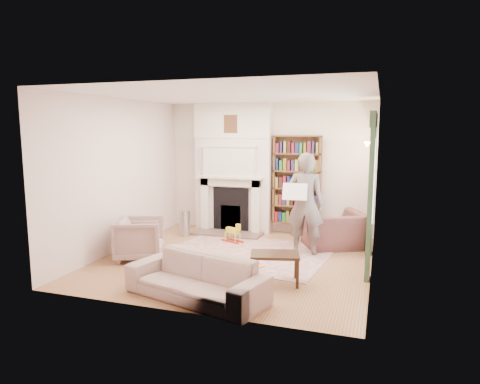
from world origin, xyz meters
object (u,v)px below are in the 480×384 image
(armchair_reading, at_px, (333,230))
(armchair_left, at_px, (140,239))
(bookcase, at_px, (297,180))
(paraffin_heater, at_px, (184,223))
(rocking_horse, at_px, (232,233))
(man_reading, at_px, (305,204))
(sofa, at_px, (196,278))
(coffee_table, at_px, (275,268))

(armchair_reading, relative_size, armchair_left, 1.34)
(bookcase, height_order, paraffin_heater, bookcase)
(rocking_horse, bearing_deg, man_reading, 9.47)
(armchair_reading, xyz_separation_m, man_reading, (-0.45, -0.60, 0.57))
(sofa, xyz_separation_m, coffee_table, (0.85, 0.89, -0.06))
(man_reading, relative_size, coffee_table, 2.63)
(armchair_reading, xyz_separation_m, rocking_horse, (-1.95, -0.25, -0.15))
(bookcase, distance_m, armchair_left, 3.53)
(bookcase, height_order, man_reading, bookcase)
(armchair_reading, distance_m, armchair_left, 3.59)
(man_reading, bearing_deg, bookcase, -76.88)
(bookcase, relative_size, sofa, 0.95)
(armchair_left, height_order, coffee_table, armchair_left)
(armchair_reading, height_order, rocking_horse, armchair_reading)
(armchair_left, distance_m, man_reading, 2.97)
(armchair_left, xyz_separation_m, paraffin_heater, (0.03, 1.72, -0.09))
(rocking_horse, bearing_deg, paraffin_heater, -166.71)
(armchair_reading, distance_m, rocking_horse, 1.97)
(bookcase, height_order, armchair_reading, bookcase)
(sofa, bearing_deg, coffee_table, 61.52)
(rocking_horse, bearing_deg, armchair_left, -104.93)
(man_reading, bearing_deg, armchair_reading, -130.39)
(armchair_left, bearing_deg, bookcase, -63.66)
(armchair_left, bearing_deg, paraffin_heater, -23.83)
(armchair_left, bearing_deg, coffee_table, -122.45)
(paraffin_heater, xyz_separation_m, rocking_horse, (1.14, -0.18, -0.08))
(bookcase, relative_size, coffee_table, 2.64)
(sofa, distance_m, paraffin_heater, 3.44)
(sofa, bearing_deg, rocking_horse, 115.21)
(armchair_left, xyz_separation_m, sofa, (1.66, -1.31, -0.08))
(armchair_left, distance_m, coffee_table, 2.55)
(paraffin_heater, height_order, rocking_horse, paraffin_heater)
(rocking_horse, bearing_deg, coffee_table, -33.07)
(armchair_left, relative_size, man_reading, 0.43)
(man_reading, relative_size, rocking_horse, 4.09)
(armchair_reading, distance_m, coffee_table, 2.30)
(man_reading, height_order, rocking_horse, man_reading)
(coffee_table, bearing_deg, armchair_reading, 60.36)
(armchair_left, height_order, paraffin_heater, armchair_left)
(armchair_reading, relative_size, man_reading, 0.58)
(man_reading, bearing_deg, armchair_left, 20.46)
(sofa, bearing_deg, paraffin_heater, 133.75)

